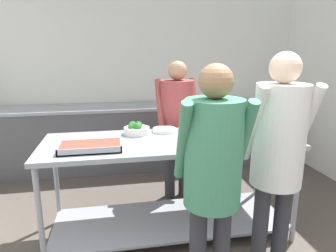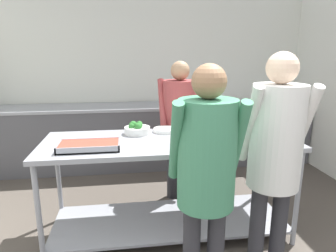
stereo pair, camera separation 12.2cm
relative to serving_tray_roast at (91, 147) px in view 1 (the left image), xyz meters
name	(u,v)px [view 1 (the left image)]	position (x,y,z in m)	size (l,w,h in m)	color
wall_rear	(143,76)	(0.67, 2.34, 0.37)	(4.99, 0.06, 2.65)	silver
back_counter	(146,135)	(0.67, 1.97, -0.49)	(4.83, 0.65, 0.93)	#4C4C51
serving_counter	(170,171)	(0.68, 0.17, -0.33)	(2.26, 0.82, 0.93)	gray
serving_tray_roast	(91,147)	(0.00, 0.00, 0.00)	(0.49, 0.26, 0.05)	gray
broccoli_bowl	(136,129)	(0.40, 0.41, 0.02)	(0.25, 0.25, 0.12)	silver
plate_stack	(164,130)	(0.68, 0.44, -0.01)	(0.24, 0.24, 0.04)	white
serving_tray_vegetables	(206,136)	(1.01, 0.15, 0.00)	(0.36, 0.28, 0.05)	gray
sauce_pan	(244,130)	(1.42, 0.24, 0.01)	(0.39, 0.25, 0.07)	gray
guest_serving_left	(213,165)	(0.79, -0.68, 0.05)	(0.47, 0.36, 1.64)	#2D2D33
guest_serving_right	(278,147)	(1.31, -0.55, 0.10)	(0.48, 0.36, 1.70)	#2D2D33
cook_behind_counter	(177,117)	(0.90, 0.87, 0.03)	(0.48, 0.38, 1.60)	#2D2D33
water_bottle	(261,94)	(2.44, 1.89, 0.11)	(0.06, 0.06, 0.29)	silver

